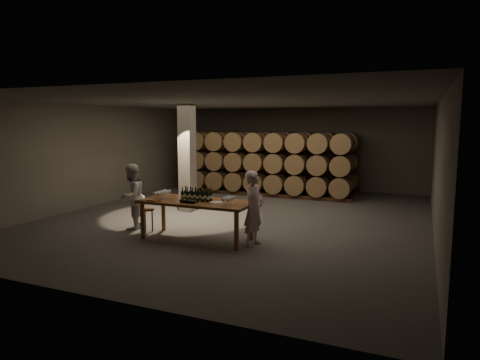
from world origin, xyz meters
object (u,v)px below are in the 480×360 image
at_px(person_woman, 132,197).
at_px(bottle_cluster, 197,196).
at_px(tasting_table, 197,205).
at_px(plate, 216,202).
at_px(stool, 147,213).
at_px(person_man, 254,208).
at_px(notebook_near, 154,200).

bearing_deg(person_woman, bottle_cluster, 79.56).
relative_size(tasting_table, plate, 8.70).
distance_m(stool, person_woman, 0.64).
height_order(tasting_table, person_man, person_man).
distance_m(bottle_cluster, plate, 0.56).
relative_size(plate, person_man, 0.18).
relative_size(tasting_table, notebook_near, 10.79).
relative_size(person_man, person_woman, 0.99).
xyz_separation_m(bottle_cluster, person_woman, (-1.96, 0.20, -0.19)).
distance_m(tasting_table, stool, 1.49).
distance_m(bottle_cluster, notebook_near, 0.98).
bearing_deg(stool, person_woman, 168.93).
xyz_separation_m(bottle_cluster, person_man, (1.38, 0.04, -0.19)).
distance_m(bottle_cluster, person_woman, 1.98).
xyz_separation_m(notebook_near, person_man, (2.26, 0.47, -0.10)).
height_order(bottle_cluster, plate, bottle_cluster).
xyz_separation_m(bottle_cluster, notebook_near, (-0.87, -0.43, -0.09)).
relative_size(notebook_near, person_man, 0.15).
bearing_deg(bottle_cluster, stool, 176.29).
relative_size(tasting_table, bottle_cluster, 3.58).
relative_size(tasting_table, person_woman, 1.58).
bearing_deg(person_woman, stool, 74.20).
xyz_separation_m(tasting_table, bottle_cluster, (-0.02, 0.04, 0.21)).
bearing_deg(tasting_table, bottle_cluster, 113.22).
relative_size(tasting_table, person_man, 1.59).
bearing_deg(person_woman, tasting_table, 78.51).
bearing_deg(stool, plate, -5.06).
bearing_deg(person_man, person_woman, 96.20).
height_order(notebook_near, person_man, person_man).
bearing_deg(notebook_near, stool, 145.20).
bearing_deg(bottle_cluster, plate, -8.63).
distance_m(bottle_cluster, person_man, 1.40).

